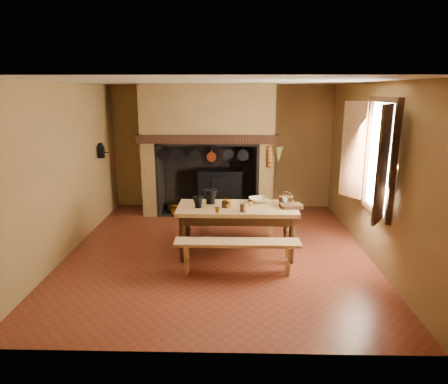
% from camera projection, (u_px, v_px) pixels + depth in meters
% --- Properties ---
extents(floor, '(5.50, 5.50, 0.00)m').
position_uv_depth(floor, '(218.00, 251.00, 6.85)').
color(floor, maroon).
rests_on(floor, ground).
extents(ceiling, '(5.50, 5.50, 0.00)m').
position_uv_depth(ceiling, '(217.00, 82.00, 6.15)').
color(ceiling, silver).
rests_on(ceiling, back_wall).
extents(back_wall, '(5.00, 0.02, 2.80)m').
position_uv_depth(back_wall, '(223.00, 147.00, 9.16)').
color(back_wall, brown).
rests_on(back_wall, floor).
extents(wall_left, '(0.02, 5.50, 2.80)m').
position_uv_depth(wall_left, '(66.00, 170.00, 6.56)').
color(wall_left, brown).
rests_on(wall_left, floor).
extents(wall_right, '(0.02, 5.50, 2.80)m').
position_uv_depth(wall_right, '(372.00, 171.00, 6.44)').
color(wall_right, brown).
rests_on(wall_right, floor).
extents(wall_front, '(5.00, 0.02, 2.80)m').
position_uv_depth(wall_front, '(206.00, 226.00, 3.84)').
color(wall_front, brown).
rests_on(wall_front, floor).
extents(chimney_breast, '(2.95, 0.96, 2.80)m').
position_uv_depth(chimney_breast, '(208.00, 131.00, 8.64)').
color(chimney_breast, brown).
rests_on(chimney_breast, floor).
extents(iron_range, '(1.12, 0.55, 1.60)m').
position_uv_depth(iron_range, '(220.00, 189.00, 9.10)').
color(iron_range, black).
rests_on(iron_range, floor).
extents(hearth_pans, '(0.51, 0.62, 0.20)m').
position_uv_depth(hearth_pans, '(175.00, 208.00, 9.00)').
color(hearth_pans, '#B08628').
rests_on(hearth_pans, floor).
extents(hanging_pans, '(1.92, 0.29, 0.27)m').
position_uv_depth(hanging_pans, '(205.00, 155.00, 8.27)').
color(hanging_pans, black).
rests_on(hanging_pans, chimney_breast).
extents(onion_string, '(0.12, 0.10, 0.46)m').
position_uv_depth(onion_string, '(270.00, 157.00, 8.23)').
color(onion_string, '#9F681D').
rests_on(onion_string, chimney_breast).
extents(herb_bunch, '(0.20, 0.20, 0.35)m').
position_uv_depth(herb_bunch, '(278.00, 155.00, 8.21)').
color(herb_bunch, brown).
rests_on(herb_bunch, chimney_breast).
extents(window, '(0.39, 1.75, 1.76)m').
position_uv_depth(window, '(373.00, 157.00, 5.98)').
color(window, white).
rests_on(window, wall_right).
extents(wall_coffee_mill, '(0.23, 0.16, 0.31)m').
position_uv_depth(wall_coffee_mill, '(101.00, 149.00, 8.03)').
color(wall_coffee_mill, black).
rests_on(wall_coffee_mill, wall_left).
extents(work_table, '(1.93, 0.86, 0.84)m').
position_uv_depth(work_table, '(237.00, 214.00, 6.51)').
color(work_table, tan).
rests_on(work_table, floor).
extents(bench_front, '(1.85, 0.32, 0.52)m').
position_uv_depth(bench_front, '(237.00, 249.00, 5.89)').
color(bench_front, tan).
rests_on(bench_front, floor).
extents(bench_back, '(1.56, 0.27, 0.44)m').
position_uv_depth(bench_back, '(237.00, 222.00, 7.30)').
color(bench_back, tan).
rests_on(bench_back, floor).
extents(mortar_large, '(0.24, 0.24, 0.41)m').
position_uv_depth(mortar_large, '(210.00, 196.00, 6.62)').
color(mortar_large, black).
rests_on(mortar_large, work_table).
extents(mortar_small, '(0.18, 0.18, 0.30)m').
position_uv_depth(mortar_small, '(198.00, 202.00, 6.39)').
color(mortar_small, black).
rests_on(mortar_small, work_table).
extents(coffee_grinder, '(0.17, 0.15, 0.18)m').
position_uv_depth(coffee_grinder, '(226.00, 203.00, 6.42)').
color(coffee_grinder, '#3C2313').
rests_on(coffee_grinder, work_table).
extents(brass_mug_a, '(0.09, 0.09, 0.08)m').
position_uv_depth(brass_mug_a, '(217.00, 210.00, 6.15)').
color(brass_mug_a, '#B08628').
rests_on(brass_mug_a, work_table).
extents(brass_mug_b, '(0.10, 0.10, 0.09)m').
position_uv_depth(brass_mug_b, '(250.00, 203.00, 6.50)').
color(brass_mug_b, '#B08628').
rests_on(brass_mug_b, work_table).
extents(mixing_bowl, '(0.38, 0.38, 0.08)m').
position_uv_depth(mixing_bowl, '(258.00, 200.00, 6.72)').
color(mixing_bowl, beige).
rests_on(mixing_bowl, work_table).
extents(stoneware_crock, '(0.13, 0.13, 0.13)m').
position_uv_depth(stoneware_crock, '(243.00, 208.00, 6.18)').
color(stoneware_crock, brown).
rests_on(stoneware_crock, work_table).
extents(glass_jar, '(0.09, 0.09, 0.13)m').
position_uv_depth(glass_jar, '(285.00, 202.00, 6.52)').
color(glass_jar, beige).
rests_on(glass_jar, work_table).
extents(wicker_basket, '(0.24, 0.19, 0.21)m').
position_uv_depth(wicker_basket, '(286.00, 200.00, 6.63)').
color(wicker_basket, '#542F19').
rests_on(wicker_basket, work_table).
extents(wooden_tray, '(0.38, 0.29, 0.06)m').
position_uv_depth(wooden_tray, '(291.00, 206.00, 6.40)').
color(wooden_tray, '#3C2313').
rests_on(wooden_tray, work_table).
extents(brass_cup, '(0.11, 0.11, 0.09)m').
position_uv_depth(brass_cup, '(229.00, 205.00, 6.38)').
color(brass_cup, '#B08628').
rests_on(brass_cup, work_table).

